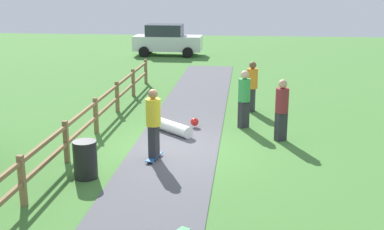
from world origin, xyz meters
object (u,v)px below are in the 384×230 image
at_px(skater_fallen, 174,127).
at_px(parked_car_white, 167,40).
at_px(skater_riding, 153,121).
at_px(bystander_green, 244,96).
at_px(bystander_maroon, 282,107).
at_px(trash_bin, 85,160).
at_px(bystander_orange, 252,84).

xyz_separation_m(skater_fallen, parked_car_white, (-2.76, 16.37, 0.76)).
distance_m(skater_riding, parked_car_white, 18.98).
distance_m(skater_riding, bystander_green, 3.97).
height_order(skater_fallen, bystander_maroon, bystander_maroon).
height_order(skater_riding, bystander_green, skater_riding).
xyz_separation_m(trash_bin, bystander_orange, (3.93, 6.69, 0.54)).
distance_m(bystander_orange, parked_car_white, 14.40).
bearing_deg(skater_riding, skater_fallen, 86.12).
relative_size(skater_fallen, bystander_orange, 0.82).
bearing_deg(skater_riding, parked_car_white, 97.87).
bearing_deg(parked_car_white, bystander_orange, -69.07).
bearing_deg(bystander_green, trash_bin, -128.48).
height_order(trash_bin, bystander_orange, bystander_orange).
bearing_deg(bystander_maroon, skater_riding, -148.68).
distance_m(skater_riding, bystander_maroon, 3.93).
relative_size(trash_bin, parked_car_white, 0.21).
height_order(skater_riding, parked_car_white, parked_car_white).
bearing_deg(trash_bin, bystander_green, 51.52).
distance_m(trash_bin, bystander_orange, 7.78).
bearing_deg(skater_fallen, bystander_orange, 50.82).
bearing_deg(skater_fallen, trash_bin, -112.34).
xyz_separation_m(bystander_green, parked_car_white, (-4.87, 15.54, -0.05)).
xyz_separation_m(bystander_orange, parked_car_white, (-5.14, 13.45, -0.03)).
bearing_deg(skater_fallen, parked_car_white, 99.58).
distance_m(skater_fallen, parked_car_white, 16.62).
bearing_deg(parked_car_white, trash_bin, -86.55).
relative_size(trash_bin, bystander_orange, 0.50).
bearing_deg(bystander_maroon, bystander_orange, 103.83).
xyz_separation_m(trash_bin, skater_riding, (1.38, 1.34, 0.61)).
distance_m(bystander_green, bystander_orange, 2.10).
relative_size(bystander_green, bystander_orange, 1.02).
relative_size(trash_bin, skater_fallen, 0.61).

